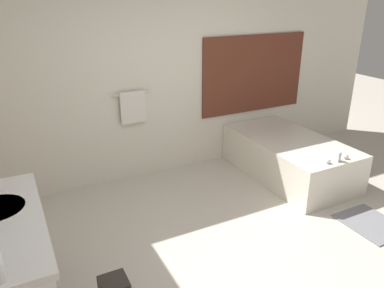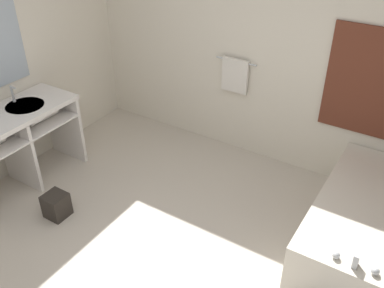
{
  "view_description": "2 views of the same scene",
  "coord_description": "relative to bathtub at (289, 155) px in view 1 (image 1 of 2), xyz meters",
  "views": [
    {
      "loc": [
        -1.69,
        -2.19,
        2.32
      ],
      "look_at": [
        -0.02,
        1.06,
        0.83
      ],
      "focal_mm": 35.0,
      "sensor_mm": 36.0,
      "label": 1
    },
    {
      "loc": [
        1.69,
        -1.93,
        2.96
      ],
      "look_at": [
        -0.07,
        0.87,
        0.83
      ],
      "focal_mm": 40.0,
      "sensor_mm": 36.0,
      "label": 2
    }
  ],
  "objects": [
    {
      "name": "wall_back_with_blinds",
      "position": [
        -1.5,
        0.93,
        1.06
      ],
      "size": [
        7.4,
        0.13,
        2.7
      ],
      "color": "silver",
      "rests_on": "ground_plane"
    },
    {
      "name": "vanity_counter",
      "position": [
        -3.45,
        -0.99,
        0.37
      ],
      "size": [
        0.59,
        1.38,
        0.89
      ],
      "color": "white",
      "rests_on": "ground_plane"
    },
    {
      "name": "bathtub",
      "position": [
        0.0,
        0.0,
        0.0
      ],
      "size": [
        0.98,
        1.77,
        0.64
      ],
      "color": "silver",
      "rests_on": "ground_plane"
    },
    {
      "name": "ground_plane",
      "position": [
        -1.56,
        -1.3,
        -0.29
      ],
      "size": [
        16.0,
        16.0,
        0.0
      ],
      "primitive_type": "plane",
      "color": "beige",
      "rests_on": "ground"
    },
    {
      "name": "bath_mat",
      "position": [
        0.01,
        -1.34,
        -0.28
      ],
      "size": [
        0.53,
        0.62,
        0.02
      ],
      "color": "slate",
      "rests_on": "ground_plane"
    }
  ]
}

